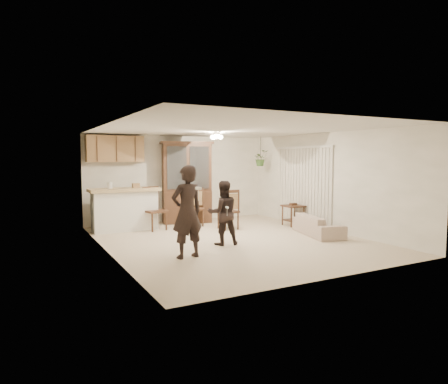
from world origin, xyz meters
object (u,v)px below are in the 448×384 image
china_hutch (187,183)px  chair_hutch_left (196,215)px  chair_hutch_right (228,218)px  adult (187,210)px  sofa (318,220)px  child (223,213)px  side_table (293,215)px  chair_bar (155,218)px

china_hutch → chair_hutch_left: size_ratio=2.25×
china_hutch → chair_hutch_right: bearing=-57.6°
adult → sofa: bearing=-179.0°
child → chair_hutch_left: child is taller
china_hutch → side_table: china_hutch is taller
adult → chair_bar: adult is taller
china_hutch → child: bearing=-86.0°
chair_bar → chair_hutch_left: bearing=-3.9°
chair_hutch_left → chair_hutch_right: size_ratio=0.99×
sofa → child: bearing=102.7°
chair_hutch_left → chair_hutch_right: (0.51, -0.92, 0.00)m
side_table → chair_bar: (-3.56, 1.12, 0.02)m
sofa → chair_hutch_left: size_ratio=1.82×
china_hutch → chair_hutch_right: china_hutch is taller
china_hutch → chair_hutch_left: bearing=-73.9°
chair_hutch_left → chair_hutch_right: 1.05m
sofa → chair_hutch_left: 3.34m
china_hutch → chair_bar: size_ratio=2.08×
adult → child: (1.11, 0.69, -0.22)m
adult → chair_bar: bearing=-105.2°
sofa → adult: 3.73m
child → china_hutch: size_ratio=0.58×
chair_hutch_left → chair_hutch_right: chair_hutch_right is taller
china_hutch → chair_hutch_left: china_hutch is taller
chair_hutch_left → china_hutch: bearing=119.2°
child → chair_bar: (-0.73, 2.36, -0.36)m
chair_bar → chair_hutch_right: (1.73, -0.75, -0.02)m
china_hutch → side_table: bearing=-25.8°
side_table → chair_hutch_left: 2.67m
sofa → child: 2.56m
sofa → chair_hutch_left: chair_hutch_left is taller
sofa → adult: size_ratio=1.04×
chair_hutch_left → side_table: bearing=-3.6°
sofa → chair_hutch_right: 2.31m
china_hutch → chair_hutch_right: 1.80m
adult → china_hutch: size_ratio=0.78×
child → chair_hutch_right: size_ratio=1.29×
chair_hutch_right → chair_bar: bearing=-24.1°
child → china_hutch: bearing=-86.3°
side_table → china_hutch: bearing=141.8°
child → chair_hutch_right: bearing=-109.7°
sofa → china_hutch: size_ratio=0.81×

